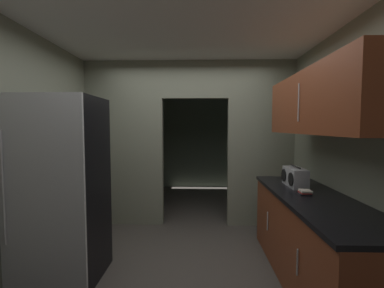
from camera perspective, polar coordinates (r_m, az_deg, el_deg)
name	(u,v)px	position (r m, az deg, el deg)	size (l,w,h in m)	color
ground	(184,274)	(3.12, -1.84, -26.40)	(20.00, 20.00, 0.00)	#47423D
kitchen_overhead_slab	(185,36)	(3.32, -1.43, 22.35)	(3.68, 6.94, 0.06)	silver
kitchen_partition	(187,138)	(4.18, -1.07, 1.31)	(3.28, 0.12, 2.60)	gray
adjoining_room_shell	(192,139)	(6.03, 0.08, 1.15)	(3.28, 2.74, 2.60)	slate
refrigerator	(62,189)	(3.03, -26.44, -8.73)	(0.78, 0.72, 1.87)	black
lower_cabinet_run	(313,240)	(3.03, 24.86, -18.44)	(0.68, 2.15, 0.88)	brown
upper_cabinet_counterside	(318,102)	(2.82, 25.61, 8.13)	(0.36, 1.93, 0.61)	brown
boombox	(295,177)	(3.27, 21.42, -6.70)	(0.18, 0.41, 0.24)	#B2B2B7
book_stack	(305,192)	(2.93, 23.25, -9.63)	(0.13, 0.15, 0.05)	black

